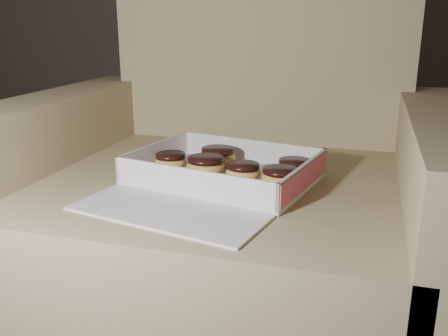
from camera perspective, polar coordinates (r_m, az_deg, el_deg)
The scene contains 13 objects.
armchair at distance 1.20m, azimuth 0.96°, elevation -6.09°, with size 1.00×0.84×1.04m.
bakery_box at distance 1.02m, azimuth -0.86°, elevation -1.39°, with size 0.43×0.48×0.06m.
donut_a at distance 1.02m, azimuth 2.21°, elevation -0.41°, with size 0.07×0.07×0.04m.
donut_b at distance 1.11m, azimuth -6.10°, elevation 0.84°, with size 0.07×0.07×0.04m.
donut_c at distance 1.06m, azimuth 8.04°, elevation 0.07°, with size 0.07×0.07×0.04m.
donut_d at distance 1.06m, azimuth -2.13°, elevation 0.27°, with size 0.08×0.08×0.04m.
donut_e at distance 1.13m, azimuth -0.69°, elevation 1.37°, with size 0.08×0.08×0.04m.
donut_f at distance 0.99m, azimuth 6.42°, elevation -1.01°, with size 0.07×0.07×0.04m.
crumb_a at distance 0.97m, azimuth -1.70°, elevation -2.47°, with size 0.01×0.01×0.00m, color black.
crumb_b at distance 1.02m, azimuth -4.40°, elevation -1.49°, with size 0.01×0.01×0.00m, color black.
crumb_c at distance 1.12m, azimuth -7.93°, elevation -0.03°, with size 0.01×0.01×0.00m, color black.
crumb_d at distance 1.03m, azimuth -2.22°, elevation -1.26°, with size 0.01×0.01×0.00m, color black.
crumb_e at distance 1.02m, azimuth -4.56°, elevation -1.49°, with size 0.01×0.01×0.00m, color black.
Camera 1 is at (0.69, -0.43, 0.80)m, focal length 40.00 mm.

